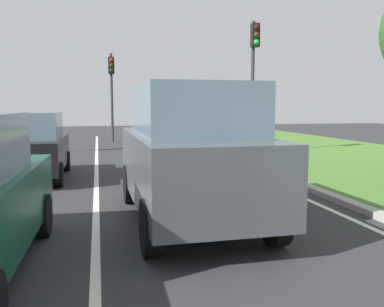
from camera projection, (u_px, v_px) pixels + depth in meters
ground_plane at (123, 178)px, 11.20m from camera, size 60.00×60.00×0.00m
lane_line_center at (96, 179)px, 11.04m from camera, size 0.12×32.00×0.01m
lane_line_right_edge at (247, 173)px, 12.00m from camera, size 0.12×32.00×0.01m
curb_right at (263, 170)px, 12.10m from camera, size 0.24×48.00×0.12m
car_suv_ahead at (190, 153)px, 6.86m from camera, size 2.01×4.52×2.28m
car_hatchback_far at (32, 147)px, 10.81m from camera, size 1.73×3.70×1.78m
traffic_light_near_right at (254, 64)px, 16.11m from camera, size 0.32×0.50×5.25m
traffic_light_far_median at (112, 82)px, 22.08m from camera, size 0.32×0.50×4.75m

